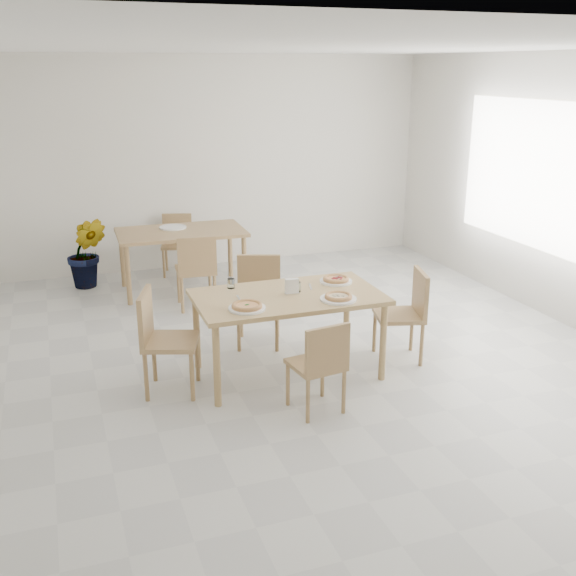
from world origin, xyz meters
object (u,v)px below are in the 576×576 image
object	(u,v)px
chair_south	(321,361)
potted_plant	(87,253)
main_table	(288,303)
tumbler_a	(231,283)
chair_west	(160,334)
chair_back_s	(196,266)
chair_north	(259,293)
pizza_margherita	(247,306)
chair_east	(408,309)
plate_mushroom	(338,299)
plate_margherita	(247,308)
plate_pepperoni	(336,281)
plate_empty	(173,227)
tumbler_b	(297,287)
pizza_mushroom	(338,296)
napkin_holder	(292,287)
pizza_pepperoni	(336,279)
chair_back_n	(177,240)
second_table	(181,237)

from	to	relation	value
chair_south	potted_plant	world-z (taller)	potted_plant
main_table	tumbler_a	distance (m)	0.55
chair_west	chair_back_s	distance (m)	2.04
main_table	chair_north	distance (m)	0.83
pizza_margherita	potted_plant	xyz separation A→B (m)	(-1.07, 3.44, -0.34)
chair_east	plate_mushroom	distance (m)	0.87
main_table	plate_margherita	bearing A→B (deg)	-151.46
potted_plant	chair_east	bearing A→B (deg)	-50.80
chair_east	plate_pepperoni	bearing A→B (deg)	-96.56
plate_mushroom	plate_empty	bearing A→B (deg)	104.93
chair_north	tumbler_b	distance (m)	0.82
chair_west	potted_plant	size ratio (longest dim) A/B	1.00
pizza_mushroom	napkin_holder	bearing A→B (deg)	139.36
chair_south	chair_west	distance (m)	1.38
chair_south	chair_east	distance (m)	1.37
pizza_pepperoni	tumbler_b	distance (m)	0.45
main_table	plate_empty	distance (m)	2.91
chair_west	napkin_holder	distance (m)	1.19
napkin_holder	plate_empty	distance (m)	2.91
plate_mushroom	tumbler_a	bearing A→B (deg)	141.61
pizza_pepperoni	main_table	bearing A→B (deg)	-160.57
plate_pepperoni	napkin_holder	xyz separation A→B (m)	(-0.50, -0.19, 0.06)
pizza_mushroom	chair_back_n	distance (m)	3.80
main_table	chair_east	xyz separation A→B (m)	(1.16, -0.06, -0.18)
chair_south	potted_plant	distance (m)	4.25
tumbler_a	chair_back_n	xyz separation A→B (m)	(0.09, 3.11, -0.34)
pizza_margherita	tumbler_b	size ratio (longest dim) A/B	3.33
plate_margherita	pizza_pepperoni	bearing A→B (deg)	23.51
plate_mushroom	chair_back_n	size ratio (longest dim) A/B	0.40
chair_south	napkin_holder	size ratio (longest dim) A/B	5.51
chair_east	pizza_pepperoni	distance (m)	0.73
chair_north	pizza_margherita	xyz separation A→B (m)	(-0.42, -1.05, 0.28)
plate_mushroom	tumbler_b	world-z (taller)	tumbler_b
main_table	chair_west	distance (m)	1.13
napkin_holder	chair_back_n	distance (m)	3.49
plate_pepperoni	chair_back_n	bearing A→B (deg)	104.88
second_table	chair_back_n	distance (m)	0.78
plate_margherita	pizza_margherita	distance (m)	0.02
plate_margherita	main_table	bearing A→B (deg)	28.16
tumbler_b	second_table	world-z (taller)	tumbler_b
plate_mushroom	chair_south	bearing A→B (deg)	-125.88
chair_west	tumbler_b	size ratio (longest dim) A/B	10.38
plate_empty	potted_plant	size ratio (longest dim) A/B	0.37
pizza_pepperoni	second_table	distance (m)	2.69
plate_pepperoni	tumbler_a	bearing A→B (deg)	170.90
pizza_pepperoni	tumbler_b	world-z (taller)	tumbler_b
chair_north	potted_plant	xyz separation A→B (m)	(-1.49, 2.39, -0.06)
chair_back_n	chair_east	bearing A→B (deg)	-51.55
chair_south	second_table	bearing A→B (deg)	-91.85
main_table	chair_back_s	distance (m)	2.00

